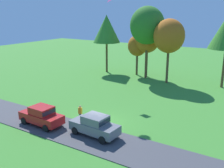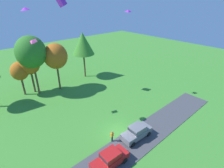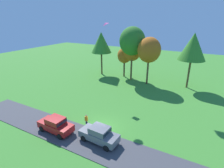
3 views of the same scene
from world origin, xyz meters
name	(u,v)px [view 1 (image 1 of 3)]	position (x,y,z in m)	size (l,w,h in m)	color
ground_plane	(99,123)	(0.00, 0.00, 0.00)	(120.00, 120.00, 0.00)	#3D842D
pavement_strip	(80,134)	(0.00, -2.86, 0.03)	(36.00, 4.40, 0.06)	#424247
car_sedan_far_end	(42,115)	(-4.25, -3.27, 1.04)	(4.44, 2.04, 1.84)	red
car_sedan_near_entrance	(95,125)	(1.28, -2.37, 1.04)	(4.48, 2.13, 1.84)	slate
person_on_lawn	(80,114)	(-1.65, -0.71, 0.88)	(0.36, 0.24, 1.71)	#2D334C
tree_far_right	(107,29)	(-11.63, 19.21, 7.51)	(4.68, 4.68, 9.89)	brown
tree_lone_near	(137,46)	(-6.06, 20.02, 4.89)	(3.16, 3.16, 6.67)	brown
tree_right_of_center	(147,40)	(-4.19, 19.80, 6.04)	(3.89, 3.89, 8.22)	brown
tree_left_of_center	(147,26)	(-3.77, 18.70, 8.32)	(5.35, 5.35, 11.29)	brown
tree_far_left	(169,36)	(0.21, 17.65, 6.99)	(4.50, 4.50, 9.49)	brown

